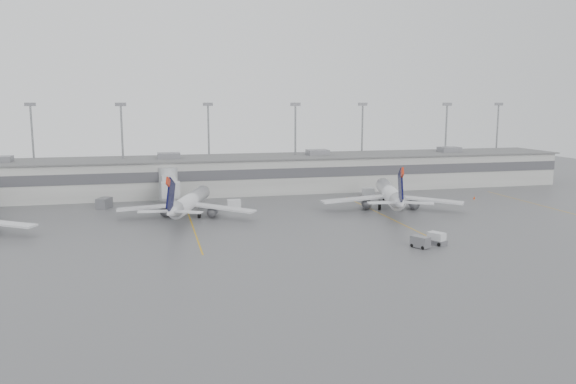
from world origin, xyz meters
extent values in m
plane|color=#565658|center=(0.00, 0.00, 0.00)|extent=(260.00, 260.00, 0.00)
cube|color=#9D9C98|center=(0.00, 58.00, 4.00)|extent=(150.00, 16.00, 8.00)
cube|color=#47474C|center=(0.00, 49.95, 5.00)|extent=(150.00, 0.15, 2.20)
cube|color=#606060|center=(0.00, 58.00, 8.05)|extent=(152.00, 17.00, 0.30)
cube|color=slate|center=(50.00, 58.00, 8.80)|extent=(5.00, 4.00, 1.30)
cylinder|color=gray|center=(-50.00, 67.50, 10.00)|extent=(0.44, 0.44, 20.00)
cube|color=slate|center=(-50.00, 67.50, 20.20)|extent=(2.40, 0.50, 0.80)
cylinder|color=gray|center=(-30.00, 60.00, 10.00)|extent=(0.44, 0.44, 20.00)
cube|color=slate|center=(-30.00, 60.00, 20.20)|extent=(2.40, 0.50, 0.80)
cylinder|color=gray|center=(-10.00, 67.50, 10.00)|extent=(0.44, 0.44, 20.00)
cube|color=slate|center=(-10.00, 67.50, 20.20)|extent=(2.40, 0.50, 0.80)
cylinder|color=gray|center=(10.00, 60.00, 10.00)|extent=(0.44, 0.44, 20.00)
cube|color=slate|center=(10.00, 60.00, 20.20)|extent=(2.40, 0.50, 0.80)
cylinder|color=gray|center=(30.00, 67.50, 10.00)|extent=(0.44, 0.44, 20.00)
cube|color=slate|center=(30.00, 67.50, 20.20)|extent=(2.40, 0.50, 0.80)
cylinder|color=gray|center=(50.00, 60.00, 10.00)|extent=(0.44, 0.44, 20.00)
cube|color=slate|center=(50.00, 60.00, 20.20)|extent=(2.40, 0.50, 0.80)
cylinder|color=gray|center=(70.00, 67.50, 10.00)|extent=(0.44, 0.44, 20.00)
cube|color=slate|center=(70.00, 67.50, 20.20)|extent=(2.40, 0.50, 0.80)
cylinder|color=#A0A3A6|center=(-20.50, 50.00, 3.50)|extent=(4.00, 4.00, 7.00)
cube|color=#A0A3A6|center=(-20.50, 43.50, 4.30)|extent=(2.80, 13.00, 2.60)
cube|color=#A0A3A6|center=(-20.50, 36.00, 4.30)|extent=(3.40, 2.40, 3.00)
cylinder|color=gray|center=(-20.50, 36.00, 1.40)|extent=(0.70, 0.70, 2.80)
cube|color=black|center=(-20.50, 36.00, 0.35)|extent=(2.20, 1.20, 0.70)
cube|color=#C48D0B|center=(-17.50, 24.00, 0.01)|extent=(0.25, 40.00, 0.01)
cube|color=#C48D0B|center=(17.50, 24.00, 0.01)|extent=(0.25, 40.00, 0.01)
cube|color=#C48D0B|center=(52.50, 24.00, 0.01)|extent=(0.25, 40.00, 0.01)
cube|color=silver|center=(-47.14, 23.08, 1.98)|extent=(11.55, 7.17, 0.31)
cylinder|color=silver|center=(-17.13, 31.72, 2.79)|extent=(8.92, 20.31, 2.79)
cone|color=silver|center=(-13.60, 42.69, 2.79)|extent=(3.45, 3.33, 2.79)
cone|color=silver|center=(-20.91, 19.96, 3.16)|extent=(4.08, 5.28, 2.79)
cube|color=silver|center=(-24.11, 31.24, 2.04)|extent=(12.08, 2.45, 0.33)
cube|color=silver|center=(-11.74, 27.26, 2.04)|extent=(11.20, 9.03, 0.33)
cube|color=black|center=(-21.06, 19.52, 5.85)|extent=(1.87, 5.06, 6.08)
cube|color=red|center=(-21.43, 18.37, 8.27)|extent=(0.84, 1.87, 1.76)
cylinder|color=black|center=(-14.56, 39.68, 0.42)|extent=(0.57, 0.90, 0.84)
cylinder|color=black|center=(-19.55, 30.55, 0.51)|extent=(0.71, 1.10, 1.02)
cylinder|color=black|center=(-15.84, 29.36, 0.51)|extent=(0.71, 1.10, 1.02)
cylinder|color=silver|center=(21.45, 30.20, 3.01)|extent=(9.16, 22.04, 3.01)
cone|color=silver|center=(24.99, 42.14, 3.01)|extent=(3.69, 3.55, 3.01)
cone|color=silver|center=(17.66, 17.39, 3.41)|extent=(4.32, 5.67, 3.01)
cube|color=silver|center=(13.91, 29.50, 2.21)|extent=(13.12, 2.95, 0.35)
cube|color=silver|center=(27.39, 25.51, 2.21)|extent=(12.24, 9.55, 0.35)
cube|color=black|center=(17.51, 16.91, 6.33)|extent=(1.90, 5.51, 6.57)
cube|color=red|center=(17.14, 15.66, 8.94)|extent=(0.87, 2.03, 1.91)
cylinder|color=black|center=(24.02, 38.87, 0.45)|extent=(0.59, 0.97, 0.90)
cylinder|color=black|center=(18.86, 28.87, 0.55)|extent=(0.75, 1.19, 1.10)
cylinder|color=black|center=(22.90, 27.68, 0.55)|extent=(0.75, 1.19, 1.10)
cube|color=silver|center=(16.36, 1.84, 0.90)|extent=(2.44, 2.81, 1.79)
cube|color=slate|center=(16.36, 1.84, 0.35)|extent=(2.81, 3.25, 0.70)
cylinder|color=black|center=(15.19, 2.34, 0.28)|extent=(0.46, 0.59, 0.56)
cylinder|color=black|center=(16.59, 3.09, 0.28)|extent=(0.46, 0.59, 0.56)
cylinder|color=black|center=(16.13, 0.59, 0.28)|extent=(0.46, 0.59, 0.56)
cylinder|color=black|center=(17.53, 1.34, 0.28)|extent=(0.46, 0.59, 0.56)
cube|color=slate|center=(13.16, 0.64, 0.88)|extent=(2.53, 2.98, 1.57)
cylinder|color=black|center=(12.15, 1.15, 0.26)|extent=(0.42, 0.55, 0.52)
cylinder|color=black|center=(14.17, 0.13, 0.26)|extent=(0.42, 0.55, 0.52)
cube|color=silver|center=(-8.50, 36.34, 0.93)|extent=(2.70, 1.85, 1.87)
cube|color=silver|center=(22.72, 44.43, 0.93)|extent=(2.91, 2.22, 1.86)
cube|color=slate|center=(-33.19, 43.47, 1.02)|extent=(3.19, 3.82, 2.05)
cone|color=#DD3A04|center=(-19.91, 32.97, 0.35)|extent=(0.44, 0.44, 0.70)
cone|color=#DD3A04|center=(14.99, 39.48, 0.30)|extent=(0.38, 0.38, 0.60)
cone|color=#DD3A04|center=(43.48, 35.34, 0.36)|extent=(0.46, 0.46, 0.72)
camera|label=1|loc=(-23.85, -70.79, 20.53)|focal=35.00mm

